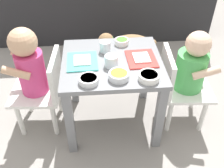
% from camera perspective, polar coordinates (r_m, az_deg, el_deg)
% --- Properties ---
extents(ground_plane, '(7.00, 7.00, 0.00)m').
position_cam_1_polar(ground_plane, '(1.68, -0.00, -7.88)').
color(ground_plane, gray).
extents(dining_table, '(0.53, 0.48, 0.46)m').
position_cam_1_polar(dining_table, '(1.44, -0.00, 2.14)').
color(dining_table, slate).
rests_on(dining_table, ground).
extents(seated_child_left, '(0.30, 0.30, 0.65)m').
position_cam_1_polar(seated_child_left, '(1.47, -16.99, 3.02)').
color(seated_child_left, white).
rests_on(seated_child_left, ground).
extents(seated_child_right, '(0.30, 0.30, 0.62)m').
position_cam_1_polar(seated_child_right, '(1.51, 16.50, 2.97)').
color(seated_child_right, white).
rests_on(seated_child_right, ground).
extents(dog, '(0.45, 0.21, 0.31)m').
position_cam_1_polar(dog, '(2.00, 3.59, 8.16)').
color(dog, olive).
rests_on(dog, ground).
extents(food_tray_left, '(0.16, 0.18, 0.02)m').
position_cam_1_polar(food_tray_left, '(1.38, -6.57, 5.06)').
color(food_tray_left, '#4CC6BC').
rests_on(food_tray_left, dining_table).
extents(food_tray_right, '(0.16, 0.18, 0.02)m').
position_cam_1_polar(food_tray_right, '(1.40, 6.47, 5.63)').
color(food_tray_right, red).
rests_on(food_tray_right, dining_table).
extents(water_cup_left, '(0.06, 0.06, 0.06)m').
position_cam_1_polar(water_cup_left, '(1.45, -1.54, 8.11)').
color(water_cup_left, white).
rests_on(water_cup_left, dining_table).
extents(water_cup_right, '(0.07, 0.07, 0.06)m').
position_cam_1_polar(water_cup_right, '(1.33, -0.17, 4.99)').
color(water_cup_right, white).
rests_on(water_cup_right, dining_table).
extents(cereal_bowl_left_side, '(0.10, 0.10, 0.03)m').
position_cam_1_polar(cereal_bowl_left_side, '(1.23, -5.13, 0.95)').
color(cereal_bowl_left_side, white).
rests_on(cereal_bowl_left_side, dining_table).
extents(cereal_bowl_right_side, '(0.10, 0.10, 0.03)m').
position_cam_1_polar(cereal_bowl_right_side, '(1.25, 8.15, 1.64)').
color(cereal_bowl_right_side, white).
rests_on(cereal_bowl_right_side, dining_table).
extents(veggie_bowl_near, '(0.10, 0.10, 0.03)m').
position_cam_1_polar(veggie_bowl_near, '(1.25, 1.53, 1.89)').
color(veggie_bowl_near, white).
rests_on(veggie_bowl_near, dining_table).
extents(veggie_bowl_far, '(0.08, 0.08, 0.03)m').
position_cam_1_polar(veggie_bowl_far, '(1.52, 2.16, 9.34)').
color(veggie_bowl_far, white).
rests_on(veggie_bowl_far, dining_table).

